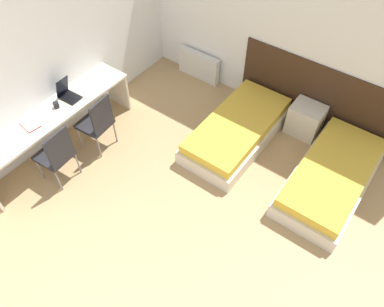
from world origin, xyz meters
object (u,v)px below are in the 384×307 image
chair_near_notebook (56,153)px  bed_near_window (237,130)px  chair_near_laptop (97,121)px  laptop (67,94)px  nightstand (305,120)px  bed_near_door (331,177)px

chair_near_notebook → bed_near_window: bearing=49.9°
chair_near_laptop → laptop: 0.60m
laptop → bed_near_window: bearing=30.3°
nightstand → chair_near_laptop: chair_near_laptop is taller
bed_near_window → laptop: laptop is taller
chair_near_notebook → chair_near_laptop: bearing=86.6°
nightstand → laptop: size_ratio=1.61×
bed_near_window → nightstand: bearing=44.9°
bed_near_door → laptop: (-3.64, -1.36, 0.60)m
bed_near_door → laptop: 3.94m
bed_near_door → nightstand: nightstand is taller
bed_near_window → chair_near_notebook: chair_near_notebook is taller
bed_near_window → bed_near_door: (1.53, 0.00, 0.00)m
bed_near_window → chair_near_notebook: bearing=-126.7°
nightstand → chair_near_notebook: size_ratio=0.53×
laptop → nightstand: bearing=33.9°
bed_near_window → nightstand: size_ratio=3.77×
chair_near_laptop → chair_near_notebook: 0.76m
bed_near_window → laptop: (-2.11, -1.36, 0.60)m
bed_near_door → laptop: size_ratio=6.08×
bed_near_door → chair_near_notebook: chair_near_notebook is taller
bed_near_door → chair_near_laptop: 3.41m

